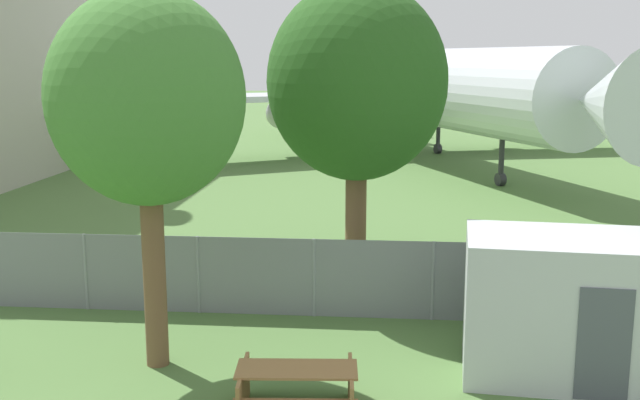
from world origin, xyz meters
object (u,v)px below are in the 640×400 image
Objects in this scene: tree_near_hangar at (357,83)px; tree_behind_benches at (147,100)px; airplane at (410,86)px; picnic_bench_near_cabin at (297,385)px; portable_cabin at (563,306)px.

tree_behind_benches is at bearing -125.00° from tree_near_hangar.
tree_near_hangar is 5.94m from tree_behind_benches.
airplane is 18.35× the size of picnic_bench_near_cabin.
tree_behind_benches is at bearing 148.61° from picnic_bench_near_cabin.
airplane is at bearing 85.63° from tree_near_hangar.
tree_near_hangar reaches higher than picnic_bench_near_cabin.
portable_cabin is at bearing 23.46° from picnic_bench_near_cabin.
portable_cabin is at bearing -18.59° from airplane.
portable_cabin is 0.53× the size of tree_behind_benches.
airplane is 10.31× the size of portable_cabin.
tree_behind_benches is at bearing -172.84° from portable_cabin.
airplane is at bearing 99.05° from portable_cabin.
airplane reaches higher than tree_behind_benches.
tree_behind_benches is (-7.24, -0.24, 3.57)m from portable_cabin.
tree_near_hangar is at bearing 134.97° from portable_cabin.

